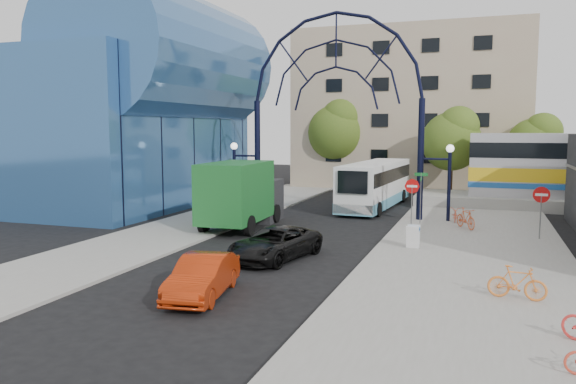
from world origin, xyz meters
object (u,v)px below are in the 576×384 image
at_px(gateway_arch, 336,73).
at_px(sandwich_board, 413,234).
at_px(tree_north_a, 453,138).
at_px(city_bus, 376,184).
at_px(street_name_sign, 421,187).
at_px(red_sedan, 203,276).
at_px(stop_sign, 412,190).
at_px(green_truck, 242,195).
at_px(tree_north_b, 338,129).
at_px(black_suv, 275,243).
at_px(do_not_enter_sign, 541,200).
at_px(bike_near_b, 466,218).
at_px(bike_near_a, 455,214).
at_px(bike_far_b, 517,283).
at_px(tree_north_c, 537,142).

distance_m(gateway_arch, sandwich_board, 12.52).
distance_m(tree_north_a, city_bus, 8.82).
relative_size(street_name_sign, red_sedan, 0.70).
bearing_deg(stop_sign, green_truck, -159.96).
bearing_deg(tree_north_b, black_suv, -80.95).
height_order(do_not_enter_sign, bike_near_b, do_not_enter_sign).
xyz_separation_m(green_truck, bike_near_b, (11.39, 2.90, -1.12)).
distance_m(street_name_sign, black_suv, 11.27).
bearing_deg(green_truck, tree_north_b, 87.45).
bearing_deg(stop_sign, red_sedan, -107.14).
bearing_deg(sandwich_board, do_not_enter_sign, 36.68).
height_order(black_suv, bike_near_a, black_suv).
xyz_separation_m(stop_sign, bike_near_a, (2.20, 2.00, -1.46)).
distance_m(tree_north_b, green_truck, 21.35).
bearing_deg(city_bus, street_name_sign, -56.83).
distance_m(tree_north_a, bike_far_b, 26.95).
bearing_deg(red_sedan, sandwich_board, 49.65).
height_order(city_bus, bike_near_a, city_bus).
bearing_deg(tree_north_a, bike_near_a, -85.81).
distance_m(do_not_enter_sign, street_name_sign, 6.36).
xyz_separation_m(gateway_arch, tree_north_a, (6.12, 11.93, -3.95)).
xyz_separation_m(tree_north_c, black_suv, (-11.63, -25.46, -3.62)).
relative_size(stop_sign, tree_north_c, 0.38).
distance_m(city_bus, bike_near_b, 9.50).
bearing_deg(bike_near_b, tree_north_c, 42.48).
relative_size(sandwich_board, bike_near_a, 0.64).
height_order(sandwich_board, tree_north_a, tree_north_a).
height_order(do_not_enter_sign, city_bus, city_bus).
relative_size(tree_north_a, bike_near_b, 3.92).
bearing_deg(stop_sign, tree_north_a, 84.58).
bearing_deg(street_name_sign, do_not_enter_sign, -24.16).
relative_size(stop_sign, city_bus, 0.22).
height_order(gateway_arch, red_sedan, gateway_arch).
relative_size(sandwich_board, bike_far_b, 0.57).
bearing_deg(red_sedan, bike_far_b, 6.10).
xyz_separation_m(sandwich_board, green_truck, (-9.38, 2.89, 1.03)).
distance_m(street_name_sign, tree_north_c, 16.95).
bearing_deg(green_truck, sandwich_board, -19.94).
bearing_deg(black_suv, tree_north_b, 111.29).
height_order(street_name_sign, tree_north_b, tree_north_b).
xyz_separation_m(green_truck, bike_near_a, (10.78, 5.13, -1.25)).
xyz_separation_m(black_suv, bike_near_a, (6.50, 11.54, -0.13)).
relative_size(city_bus, black_suv, 2.37).
distance_m(green_truck, red_sedan, 12.65).
bearing_deg(red_sedan, stop_sign, 63.52).
relative_size(tree_north_c, red_sedan, 1.63).
bearing_deg(green_truck, bike_near_b, 11.46).
height_order(tree_north_b, green_truck, tree_north_b).
relative_size(tree_north_a, bike_far_b, 4.06).
bearing_deg(tree_north_a, green_truck, -120.14).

